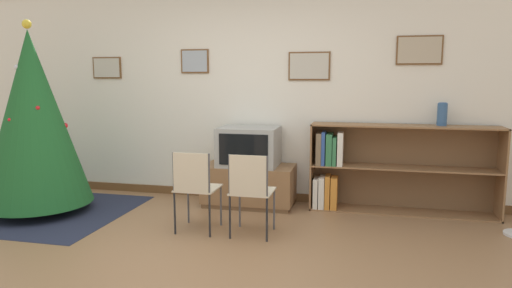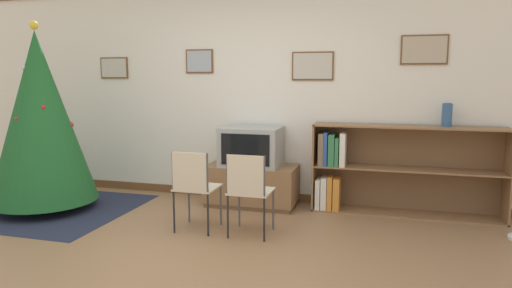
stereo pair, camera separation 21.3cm
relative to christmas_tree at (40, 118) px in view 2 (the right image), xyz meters
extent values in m
plane|color=#936B47|center=(2.24, -1.04, -1.08)|extent=(24.00, 24.00, 0.00)
cube|color=silver|center=(2.24, 1.15, 0.27)|extent=(8.67, 0.08, 2.70)
cube|color=brown|center=(2.24, 1.10, -1.03)|extent=(8.67, 0.03, 0.10)
cube|color=brown|center=(0.28, 1.10, 0.58)|extent=(0.40, 0.02, 0.28)
cube|color=#BCB7A8|center=(0.28, 1.09, 0.58)|extent=(0.37, 0.01, 0.24)
cube|color=brown|center=(1.51, 1.10, 0.65)|extent=(0.36, 0.02, 0.30)
cube|color=#9EA8B2|center=(1.51, 1.09, 0.65)|extent=(0.33, 0.01, 0.26)
cube|color=brown|center=(2.95, 1.10, 0.59)|extent=(0.49, 0.02, 0.33)
cube|color=#BCB7A8|center=(2.95, 1.09, 0.59)|extent=(0.46, 0.01, 0.30)
cube|color=brown|center=(4.18, 1.10, 0.76)|extent=(0.50, 0.02, 0.33)
cube|color=tan|center=(4.18, 1.09, 0.76)|extent=(0.46, 0.01, 0.29)
cube|color=#23283D|center=(0.00, 0.00, -1.07)|extent=(2.01, 1.77, 0.01)
cylinder|color=maroon|center=(0.00, 0.00, -1.02)|extent=(0.36, 0.36, 0.10)
cone|color=#1E5B28|center=(0.00, 0.00, 0.00)|extent=(1.19, 1.19, 1.95)
sphere|color=yellow|center=(0.00, 0.00, 1.03)|extent=(0.10, 0.10, 0.10)
sphere|color=red|center=(-0.06, -0.28, 0.01)|extent=(0.04, 0.04, 0.04)
sphere|color=silver|center=(-0.09, -0.08, 0.56)|extent=(0.06, 0.06, 0.06)
sphere|color=red|center=(0.26, 0.19, -0.09)|extent=(0.06, 0.06, 0.06)
sphere|color=red|center=(0.19, -0.16, 0.13)|extent=(0.04, 0.04, 0.04)
cube|color=brown|center=(2.28, 0.81, -1.05)|extent=(1.03, 0.53, 0.05)
cube|color=olive|center=(2.28, 0.81, -0.81)|extent=(1.08, 0.55, 0.44)
cube|color=#9E9E99|center=(2.28, 0.81, -0.36)|extent=(0.70, 0.53, 0.46)
cube|color=black|center=(2.28, 0.54, -0.36)|extent=(0.57, 0.01, 0.36)
cube|color=beige|center=(2.00, -0.18, -0.64)|extent=(0.40, 0.40, 0.02)
cube|color=beige|center=(2.00, -0.37, -0.45)|extent=(0.35, 0.01, 0.38)
cylinder|color=#4C4C51|center=(1.82, 0.00, -0.86)|extent=(0.02, 0.02, 0.42)
cylinder|color=#4C4C51|center=(2.18, 0.00, -0.86)|extent=(0.02, 0.02, 0.42)
cylinder|color=#4C4C51|center=(1.82, -0.36, -0.86)|extent=(0.02, 0.02, 0.42)
cylinder|color=#4C4C51|center=(2.18, -0.36, -0.86)|extent=(0.02, 0.02, 0.42)
cylinder|color=#4C4C51|center=(1.82, -0.36, -0.67)|extent=(0.02, 0.02, 0.82)
cylinder|color=#4C4C51|center=(2.18, -0.36, -0.67)|extent=(0.02, 0.02, 0.82)
cube|color=beige|center=(2.56, -0.18, -0.64)|extent=(0.40, 0.40, 0.02)
cube|color=beige|center=(2.56, -0.37, -0.45)|extent=(0.35, 0.01, 0.38)
cylinder|color=#4C4C51|center=(2.38, 0.00, -0.86)|extent=(0.02, 0.02, 0.42)
cylinder|color=#4C4C51|center=(2.74, 0.00, -0.86)|extent=(0.02, 0.02, 0.42)
cylinder|color=#4C4C51|center=(2.38, -0.36, -0.86)|extent=(0.02, 0.02, 0.42)
cylinder|color=#4C4C51|center=(2.74, -0.36, -0.86)|extent=(0.02, 0.02, 0.42)
cylinder|color=#4C4C51|center=(2.38, -0.36, -0.67)|extent=(0.02, 0.02, 0.82)
cylinder|color=#4C4C51|center=(2.74, -0.36, -0.67)|extent=(0.02, 0.02, 0.82)
cube|color=olive|center=(3.03, 0.91, -0.57)|extent=(0.02, 0.36, 1.00)
cube|color=olive|center=(5.07, 0.91, -0.57)|extent=(0.02, 0.36, 1.00)
cube|color=olive|center=(4.05, 0.91, -0.08)|extent=(2.06, 0.36, 0.02)
cube|color=olive|center=(4.05, 0.91, -1.07)|extent=(2.06, 0.36, 0.02)
cube|color=olive|center=(4.05, 0.91, -0.55)|extent=(2.02, 0.36, 0.02)
cube|color=brown|center=(4.05, 1.08, -0.57)|extent=(2.06, 0.01, 1.00)
cube|color=silver|center=(3.08, 0.86, -0.89)|extent=(0.05, 0.25, 0.35)
cube|color=silver|center=(3.15, 0.87, -0.87)|extent=(0.07, 0.26, 0.37)
cube|color=orange|center=(3.22, 0.86, -0.87)|extent=(0.06, 0.24, 0.38)
cube|color=orange|center=(3.29, 0.84, -0.87)|extent=(0.07, 0.21, 0.37)
cube|color=#756047|center=(3.11, 0.88, -0.36)|extent=(0.06, 0.29, 0.37)
cube|color=#2D4C93|center=(3.16, 0.84, -0.35)|extent=(0.04, 0.22, 0.38)
cube|color=#337547|center=(3.23, 0.88, -0.37)|extent=(0.07, 0.29, 0.36)
cube|color=#337547|center=(3.29, 0.87, -0.38)|extent=(0.04, 0.27, 0.33)
cube|color=silver|center=(3.35, 0.85, -0.35)|extent=(0.06, 0.22, 0.38)
cylinder|color=#335684|center=(4.44, 0.95, 0.05)|extent=(0.11, 0.11, 0.25)
torus|color=#335684|center=(4.44, 0.95, 0.17)|extent=(0.09, 0.09, 0.02)
camera|label=1|loc=(3.58, -4.38, 0.46)|focal=32.00mm
camera|label=2|loc=(3.78, -4.33, 0.46)|focal=32.00mm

